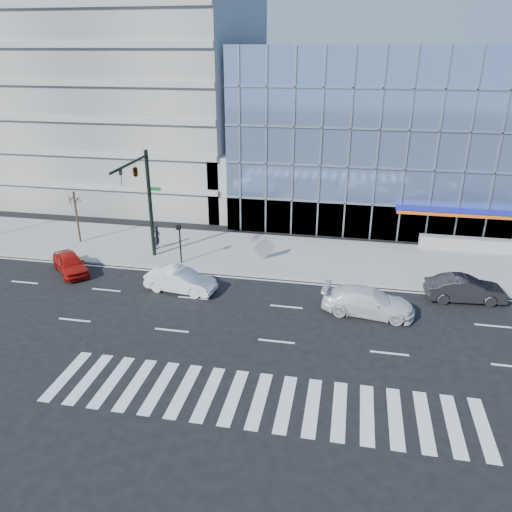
# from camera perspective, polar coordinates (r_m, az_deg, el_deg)

# --- Properties ---
(ground) EXTENTS (160.00, 160.00, 0.00)m
(ground) POSITION_cam_1_polar(r_m,az_deg,el_deg) (31.01, 3.49, -5.81)
(ground) COLOR black
(ground) RESTS_ON ground
(sidewalk) EXTENTS (120.00, 8.00, 0.15)m
(sidewalk) POSITION_cam_1_polar(r_m,az_deg,el_deg) (38.16, 5.13, -0.04)
(sidewalk) COLOR gray
(sidewalk) RESTS_ON ground
(theatre_building) EXTENTS (42.00, 26.00, 15.00)m
(theatre_building) POSITION_cam_1_polar(r_m,az_deg,el_deg) (54.58, 22.83, 13.37)
(theatre_building) COLOR #7490C2
(theatre_building) RESTS_ON ground
(parking_garage) EXTENTS (24.00, 24.00, 20.00)m
(parking_garage) POSITION_cam_1_polar(r_m,az_deg,el_deg) (58.15, -13.31, 17.46)
(parking_garage) COLOR gray
(parking_garage) RESTS_ON ground
(ramp_block) EXTENTS (6.00, 8.00, 6.00)m
(ramp_block) POSITION_cam_1_polar(r_m,az_deg,el_deg) (47.49, -0.68, 8.37)
(ramp_block) COLOR gray
(ramp_block) RESTS_ON ground
(traffic_signal) EXTENTS (1.14, 5.74, 8.00)m
(traffic_signal) POSITION_cam_1_polar(r_m,az_deg,el_deg) (35.78, -13.12, 8.19)
(traffic_signal) COLOR black
(traffic_signal) RESTS_ON sidewalk
(ped_signal_post) EXTENTS (0.30, 0.33, 3.00)m
(ped_signal_post) POSITION_cam_1_polar(r_m,az_deg,el_deg) (36.39, -8.73, 2.12)
(ped_signal_post) COLOR black
(ped_signal_post) RESTS_ON sidewalk
(street_tree_near) EXTENTS (1.10, 1.10, 4.23)m
(street_tree_near) POSITION_cam_1_polar(r_m,az_deg,el_deg) (42.08, -20.06, 6.18)
(street_tree_near) COLOR #332319
(street_tree_near) RESTS_ON sidewalk
(white_suv) EXTENTS (5.66, 2.78, 1.58)m
(white_suv) POSITION_cam_1_polar(r_m,az_deg,el_deg) (30.60, 12.70, -5.12)
(white_suv) COLOR silver
(white_suv) RESTS_ON ground
(white_sedan) EXTENTS (4.81, 2.21, 1.53)m
(white_sedan) POSITION_cam_1_polar(r_m,az_deg,el_deg) (32.92, -8.62, -2.77)
(white_sedan) COLOR silver
(white_sedan) RESTS_ON ground
(dark_sedan) EXTENTS (4.95, 2.11, 1.59)m
(dark_sedan) POSITION_cam_1_polar(r_m,az_deg,el_deg) (33.99, 22.79, -3.51)
(dark_sedan) COLOR black
(dark_sedan) RESTS_ON ground
(red_sedan) EXTENTS (4.19, 4.18, 1.44)m
(red_sedan) POSITION_cam_1_polar(r_m,az_deg,el_deg) (37.55, -20.48, -0.80)
(red_sedan) COLOR #A4110C
(red_sedan) RESTS_ON ground
(pedestrian) EXTENTS (0.48, 0.72, 1.96)m
(pedestrian) POSITION_cam_1_polar(r_m,az_deg,el_deg) (39.75, -11.25, 2.18)
(pedestrian) COLOR black
(pedestrian) RESTS_ON sidewalk
(tilted_panel) EXTENTS (1.64, 0.94, 1.83)m
(tilted_panel) POSITION_cam_1_polar(r_m,az_deg,el_deg) (37.02, 0.97, 0.97)
(tilted_panel) COLOR #979797
(tilted_panel) RESTS_ON sidewalk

